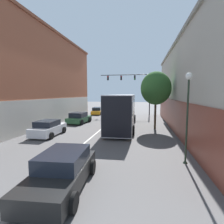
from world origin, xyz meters
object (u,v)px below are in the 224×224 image
Objects in this scene: parked_car_left_far at (79,118)px; street_tree_near at (156,88)px; bus at (123,109)px; traffic_signal_gantry at (134,84)px; parked_car_left_mid at (97,111)px; parked_car_left_near at (48,128)px; street_lamp at (188,107)px; hatchback_foreground at (62,171)px.

parked_car_left_far is 0.65× the size of street_tree_near.
street_tree_near is (3.56, -0.31, 2.30)m from bus.
street_tree_near reaches higher than bus.
parked_car_left_mid is at bearing -177.82° from traffic_signal_gantry.
parked_car_left_mid is at bearing -0.45° from parked_car_left_near.
parked_car_left_near is 0.79× the size of street_lamp.
bus is at bearing 175.10° from street_tree_near.
bus is 2.65× the size of hatchback_foreground.
hatchback_foreground is 1.14× the size of parked_car_left_far.
hatchback_foreground is 1.01× the size of parked_car_left_mid.
traffic_signal_gantry is (6.39, 10.38, 4.88)m from parked_car_left_far.
parked_car_left_mid is 0.50× the size of traffic_signal_gantry.
parked_car_left_near is (-5.28, 8.01, -0.02)m from hatchback_foreground.
traffic_signal_gantry is at bearing 103.69° from street_tree_near.
hatchback_foreground reaches higher than parked_car_left_mid.
bus is 12.63m from traffic_signal_gantry.
parked_car_left_near is at bearing -153.61° from street_tree_near.
parked_car_left_near is 11.94m from street_lamp.
street_lamp is (10.74, -21.54, 2.49)m from parked_car_left_mid.
traffic_signal_gantry is (0.53, 12.13, 3.48)m from bus.
parked_car_left_mid is at bearing 116.51° from street_lamp.
parked_car_left_far is at bearing -121.61° from traffic_signal_gantry.
parked_car_left_mid is at bearing 8.25° from parked_car_left_far.
parked_car_left_mid is 1.12× the size of parked_car_left_far.
traffic_signal_gantry reaches higher than bus.
street_tree_near reaches higher than street_lamp.
parked_car_left_far is (0.28, -10.13, 0.05)m from parked_car_left_mid.
street_lamp reaches higher than parked_car_left_far.
street_lamp is (4.07, -21.79, -2.43)m from traffic_signal_gantry.
parked_car_left_mid is 8.29m from traffic_signal_gantry.
parked_car_left_mid is at bearing 8.01° from hatchback_foreground.
parked_car_left_far is at bearing 71.54° from bus.
bus is at bearing -158.19° from parked_car_left_mid.
bus is at bearing -50.60° from parked_car_left_near.
parked_car_left_far is at bearing 176.05° from parked_car_left_mid.
bus is 2.47× the size of street_lamp.
bus is 2.69× the size of parked_car_left_mid.
street_tree_near reaches higher than parked_car_left_mid.
street_lamp is at bearing -79.42° from traffic_signal_gantry.
parked_car_left_mid is 10.13m from parked_car_left_far.
street_tree_near is (9.73, 4.83, 3.70)m from parked_car_left_near.
bus is 8.14m from parked_car_left_near.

